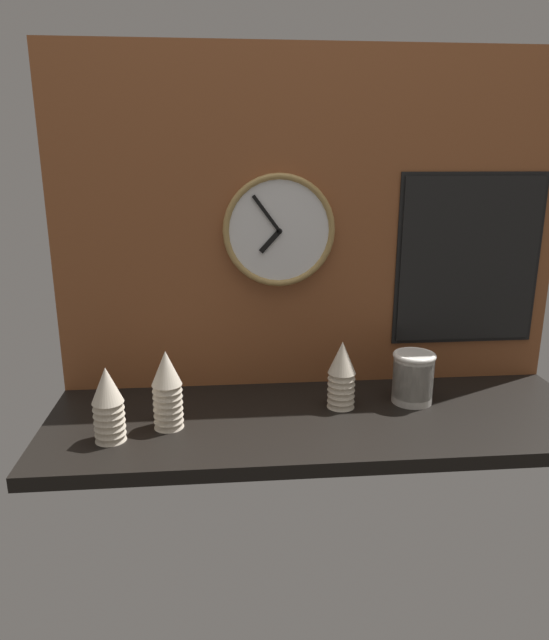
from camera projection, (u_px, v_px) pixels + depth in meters
ground_plane at (322, 420)px, 168.21cm from camera, size 160.00×56.00×4.00cm
wall_tiled_back at (311, 224)px, 178.60cm from camera, size 160.00×3.00×105.00cm
cup_stack_left at (167, 390)px, 156.65cm from camera, size 8.35×8.35×22.50cm
cup_stack_far_left at (108, 404)px, 149.55cm from camera, size 8.35×8.35×20.68cm
cup_stack_center_right at (342, 375)px, 169.92cm from camera, size 8.35×8.35×20.68cm
bowl_stack_right at (413, 376)px, 173.94cm from camera, size 12.96×12.96×15.94cm
wall_clock at (279, 231)px, 175.21cm from camera, size 34.77×2.70×34.77cm
menu_board at (469, 260)px, 184.17cm from camera, size 47.87×1.32×55.49cm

